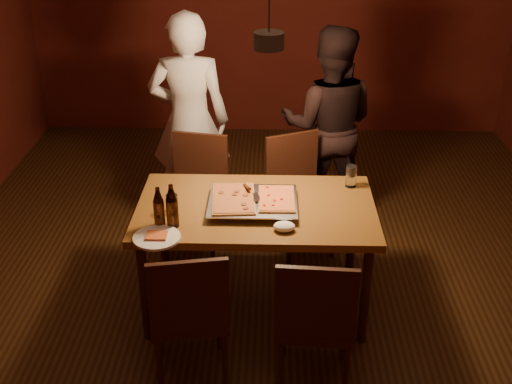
{
  "coord_description": "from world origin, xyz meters",
  "views": [
    {
      "loc": [
        0.03,
        -3.71,
        2.68
      ],
      "look_at": [
        -0.07,
        -0.18,
        0.85
      ],
      "focal_mm": 45.0,
      "sensor_mm": 36.0,
      "label": 1
    }
  ],
  "objects_px": {
    "diner_dark": "(329,126)",
    "beer_bottle_b": "(172,206)",
    "diner_white": "(190,121)",
    "pendant_lamp": "(269,39)",
    "chair_near_right": "(315,313)",
    "dining_table": "(256,216)",
    "chair_far_left": "(197,183)",
    "chair_far_right": "(297,183)",
    "plate_slice": "(157,237)",
    "beer_bottle_a": "(159,207)",
    "chair_near_left": "(189,306)",
    "pizza_tray": "(253,204)"
  },
  "relations": [
    {
      "from": "diner_dark",
      "to": "beer_bottle_b",
      "type": "bearing_deg",
      "value": 63.55
    },
    {
      "from": "beer_bottle_b",
      "to": "diner_white",
      "type": "bearing_deg",
      "value": 92.82
    },
    {
      "from": "pendant_lamp",
      "to": "chair_near_right",
      "type": "bearing_deg",
      "value": -74.52
    },
    {
      "from": "dining_table",
      "to": "chair_far_left",
      "type": "distance_m",
      "value": 0.88
    },
    {
      "from": "diner_white",
      "to": "chair_far_left",
      "type": "bearing_deg",
      "value": 102.08
    },
    {
      "from": "chair_far_right",
      "to": "plate_slice",
      "type": "relative_size",
      "value": 2.03
    },
    {
      "from": "beer_bottle_a",
      "to": "diner_dark",
      "type": "height_order",
      "value": "diner_dark"
    },
    {
      "from": "dining_table",
      "to": "chair_far_right",
      "type": "relative_size",
      "value": 2.7
    },
    {
      "from": "beer_bottle_b",
      "to": "plate_slice",
      "type": "height_order",
      "value": "beer_bottle_b"
    },
    {
      "from": "diner_white",
      "to": "diner_dark",
      "type": "relative_size",
      "value": 1.08
    },
    {
      "from": "chair_near_left",
      "to": "diner_dark",
      "type": "relative_size",
      "value": 0.31
    },
    {
      "from": "chair_near_right",
      "to": "plate_slice",
      "type": "relative_size",
      "value": 1.77
    },
    {
      "from": "chair_near_left",
      "to": "diner_white",
      "type": "bearing_deg",
      "value": 86.02
    },
    {
      "from": "beer_bottle_a",
      "to": "pendant_lamp",
      "type": "height_order",
      "value": "pendant_lamp"
    },
    {
      "from": "diner_white",
      "to": "plate_slice",
      "type": "bearing_deg",
      "value": 89.73
    },
    {
      "from": "plate_slice",
      "to": "beer_bottle_a",
      "type": "bearing_deg",
      "value": 91.99
    },
    {
      "from": "chair_far_right",
      "to": "diner_dark",
      "type": "relative_size",
      "value": 0.35
    },
    {
      "from": "chair_far_right",
      "to": "plate_slice",
      "type": "xyz_separation_m",
      "value": [
        -0.85,
        -1.17,
        0.22
      ]
    },
    {
      "from": "diner_white",
      "to": "chair_near_left",
      "type": "bearing_deg",
      "value": 96.14
    },
    {
      "from": "dining_table",
      "to": "diner_dark",
      "type": "bearing_deg",
      "value": 66.7
    },
    {
      "from": "dining_table",
      "to": "diner_white",
      "type": "height_order",
      "value": "diner_white"
    },
    {
      "from": "chair_near_left",
      "to": "pendant_lamp",
      "type": "relative_size",
      "value": 0.44
    },
    {
      "from": "chair_far_right",
      "to": "dining_table",
      "type": "bearing_deg",
      "value": 45.01
    },
    {
      "from": "chair_far_right",
      "to": "chair_near_right",
      "type": "distance_m",
      "value": 1.55
    },
    {
      "from": "chair_far_left",
      "to": "pendant_lamp",
      "type": "distance_m",
      "value": 1.45
    },
    {
      "from": "diner_dark",
      "to": "chair_near_left",
      "type": "bearing_deg",
      "value": 73.8
    },
    {
      "from": "chair_near_left",
      "to": "beer_bottle_a",
      "type": "distance_m",
      "value": 0.64
    },
    {
      "from": "dining_table",
      "to": "chair_near_right",
      "type": "bearing_deg",
      "value": -66.87
    },
    {
      "from": "pizza_tray",
      "to": "pendant_lamp",
      "type": "relative_size",
      "value": 0.5
    },
    {
      "from": "plate_slice",
      "to": "diner_dark",
      "type": "height_order",
      "value": "diner_dark"
    },
    {
      "from": "chair_near_right",
      "to": "diner_white",
      "type": "xyz_separation_m",
      "value": [
        -0.89,
        1.97,
        0.32
      ]
    },
    {
      "from": "chair_near_left",
      "to": "diner_white",
      "type": "distance_m",
      "value": 1.97
    },
    {
      "from": "pizza_tray",
      "to": "beer_bottle_b",
      "type": "xyz_separation_m",
      "value": [
        -0.47,
        -0.25,
        0.11
      ]
    },
    {
      "from": "diner_dark",
      "to": "pendant_lamp",
      "type": "bearing_deg",
      "value": 73.96
    },
    {
      "from": "beer_bottle_b",
      "to": "diner_dark",
      "type": "distance_m",
      "value": 1.84
    },
    {
      "from": "chair_near_left",
      "to": "chair_near_right",
      "type": "xyz_separation_m",
      "value": [
        0.68,
        -0.04,
        0.0
      ]
    },
    {
      "from": "plate_slice",
      "to": "chair_far_left",
      "type": "bearing_deg",
      "value": 85.05
    },
    {
      "from": "dining_table",
      "to": "chair_far_left",
      "type": "xyz_separation_m",
      "value": [
        -0.46,
        0.74,
        -0.14
      ]
    },
    {
      "from": "chair_near_right",
      "to": "pizza_tray",
      "type": "xyz_separation_m",
      "value": [
        -0.36,
        0.78,
        0.24
      ]
    },
    {
      "from": "chair_far_right",
      "to": "diner_dark",
      "type": "distance_m",
      "value": 0.63
    },
    {
      "from": "chair_near_right",
      "to": "diner_dark",
      "type": "xyz_separation_m",
      "value": [
        0.21,
        2.06,
        0.26
      ]
    },
    {
      "from": "diner_white",
      "to": "pendant_lamp",
      "type": "relative_size",
      "value": 1.57
    },
    {
      "from": "chair_near_right",
      "to": "beer_bottle_b",
      "type": "distance_m",
      "value": 1.04
    },
    {
      "from": "chair_far_left",
      "to": "chair_near_right",
      "type": "relative_size",
      "value": 1.01
    },
    {
      "from": "chair_near_right",
      "to": "pizza_tray",
      "type": "relative_size",
      "value": 0.88
    },
    {
      "from": "beer_bottle_b",
      "to": "beer_bottle_a",
      "type": "bearing_deg",
      "value": 174.23
    },
    {
      "from": "dining_table",
      "to": "plate_slice",
      "type": "distance_m",
      "value": 0.7
    },
    {
      "from": "dining_table",
      "to": "plate_slice",
      "type": "relative_size",
      "value": 5.48
    },
    {
      "from": "diner_white",
      "to": "diner_dark",
      "type": "xyz_separation_m",
      "value": [
        1.1,
        0.09,
        -0.06
      ]
    },
    {
      "from": "diner_white",
      "to": "diner_dark",
      "type": "height_order",
      "value": "diner_white"
    }
  ]
}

